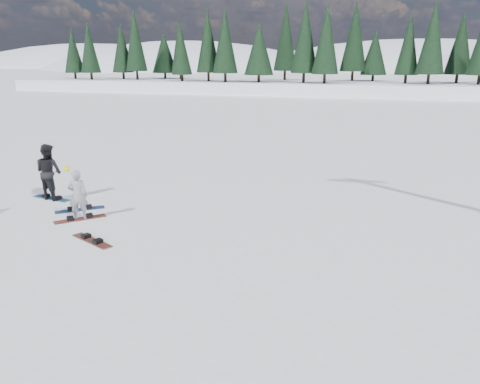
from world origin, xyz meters
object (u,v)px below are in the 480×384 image
snowboarder_woman (78,195)px  snowboard_loose_a (80,210)px  snowboard_loose_b (92,241)px  snowboarder_man (49,172)px

snowboarder_woman → snowboard_loose_a: (-0.54, 0.78, -0.76)m
snowboard_loose_a → snowboarder_woman: bearing=-95.8°
snowboard_loose_b → snowboard_loose_a: (-1.89, 2.18, 0.00)m
snowboarder_woman → snowboarder_man: (-2.21, 1.57, 0.18)m
snowboard_loose_b → snowboard_loose_a: bearing=155.4°
snowboard_loose_b → snowboarder_man: bearing=164.5°
snowboarder_woman → snowboard_loose_a: snowboarder_woman is taller
snowboarder_man → snowboard_loose_b: size_ratio=1.27×
snowboarder_man → snowboarder_woman: bearing=155.3°
snowboarder_woman → snowboard_loose_b: snowboarder_woman is taller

